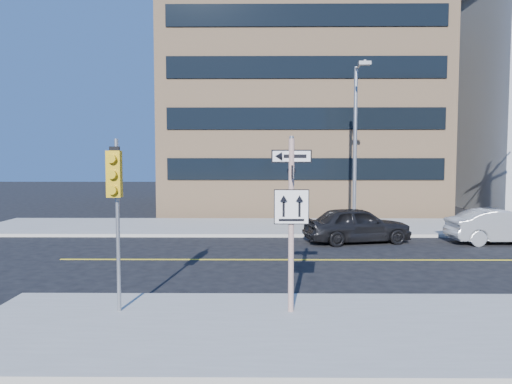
{
  "coord_description": "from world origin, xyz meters",
  "views": [
    {
      "loc": [
        -0.72,
        -13.88,
        3.74
      ],
      "look_at": [
        -0.86,
        4.0,
        2.47
      ],
      "focal_mm": 35.0,
      "sensor_mm": 36.0,
      "label": 1
    }
  ],
  "objects_px": {
    "sign_pole": "(291,214)",
    "streetlight_a": "(356,136)",
    "traffic_signal": "(115,188)",
    "parked_car_a": "(357,225)",
    "parked_car_b": "(502,226)"
  },
  "relations": [
    {
      "from": "parked_car_a",
      "to": "parked_car_b",
      "type": "height_order",
      "value": "parked_car_a"
    },
    {
      "from": "parked_car_b",
      "to": "streetlight_a",
      "type": "xyz_separation_m",
      "value": [
        -5.68,
        3.32,
        4.01
      ]
    },
    {
      "from": "traffic_signal",
      "to": "parked_car_a",
      "type": "xyz_separation_m",
      "value": [
        7.5,
        10.31,
        -2.24
      ]
    },
    {
      "from": "sign_pole",
      "to": "streetlight_a",
      "type": "distance_m",
      "value": 14.05
    },
    {
      "from": "parked_car_a",
      "to": "parked_car_b",
      "type": "xyz_separation_m",
      "value": [
        6.18,
        -0.21,
        -0.04
      ]
    },
    {
      "from": "streetlight_a",
      "to": "parked_car_a",
      "type": "bearing_deg",
      "value": -99.08
    },
    {
      "from": "traffic_signal",
      "to": "parked_car_a",
      "type": "height_order",
      "value": "traffic_signal"
    },
    {
      "from": "traffic_signal",
      "to": "streetlight_a",
      "type": "height_order",
      "value": "streetlight_a"
    },
    {
      "from": "sign_pole",
      "to": "parked_car_b",
      "type": "xyz_separation_m",
      "value": [
        9.68,
        9.95,
        -1.69
      ]
    },
    {
      "from": "parked_car_a",
      "to": "traffic_signal",
      "type": "bearing_deg",
      "value": 131.62
    },
    {
      "from": "streetlight_a",
      "to": "sign_pole",
      "type": "bearing_deg",
      "value": -106.77
    },
    {
      "from": "sign_pole",
      "to": "traffic_signal",
      "type": "bearing_deg",
      "value": -177.89
    },
    {
      "from": "parked_car_b",
      "to": "parked_car_a",
      "type": "bearing_deg",
      "value": 85.57
    },
    {
      "from": "sign_pole",
      "to": "parked_car_a",
      "type": "xyz_separation_m",
      "value": [
        3.5,
        10.16,
        -1.65
      ]
    },
    {
      "from": "parked_car_a",
      "to": "parked_car_b",
      "type": "bearing_deg",
      "value": -104.27
    }
  ]
}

